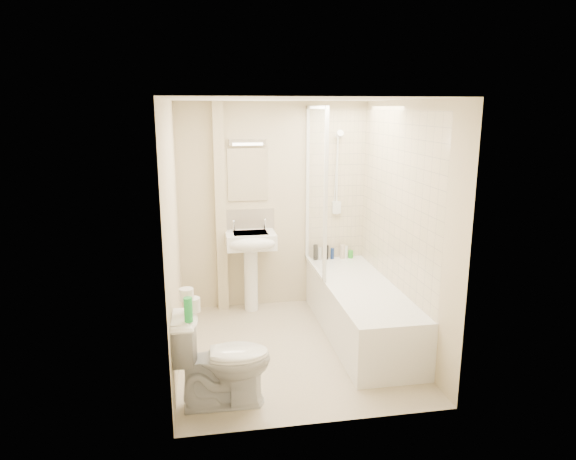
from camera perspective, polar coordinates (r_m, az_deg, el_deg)
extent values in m
plane|color=beige|center=(5.22, 0.50, -13.03)|extent=(2.50, 2.50, 0.00)
cube|color=beige|center=(6.01, -1.61, 2.64)|extent=(2.20, 0.02, 2.40)
cube|color=beige|center=(4.74, -12.67, -0.66)|extent=(0.02, 2.50, 2.40)
cube|color=beige|center=(5.12, 12.74, 0.38)|extent=(0.02, 2.50, 2.40)
cube|color=white|center=(4.67, 0.57, 14.33)|extent=(2.20, 2.50, 0.02)
cube|color=beige|center=(6.11, 5.39, 4.91)|extent=(0.70, 0.01, 1.75)
cube|color=beige|center=(5.25, 11.92, 3.25)|extent=(0.01, 2.10, 1.75)
cube|color=beige|center=(5.90, -7.50, 2.32)|extent=(0.12, 0.12, 2.40)
cube|color=beige|center=(6.00, -4.40, 0.93)|extent=(0.60, 0.02, 0.30)
cube|color=white|center=(5.91, -4.49, 6.14)|extent=(0.46, 0.01, 0.60)
cube|color=silver|center=(5.85, -4.53, 9.71)|extent=(0.42, 0.07, 0.07)
cube|color=white|center=(5.46, 7.99, -8.79)|extent=(0.70, 2.10, 0.55)
cube|color=white|center=(5.38, 8.07, -6.62)|extent=(0.56, 1.96, 0.05)
cube|color=white|center=(5.61, 3.10, 4.43)|extent=(0.01, 0.90, 1.80)
cube|color=white|center=(6.02, 2.18, 5.06)|extent=(0.04, 0.04, 1.80)
cube|color=white|center=(5.17, 4.21, 3.65)|extent=(0.04, 0.04, 1.80)
cube|color=white|center=(5.54, 3.22, 13.46)|extent=(0.04, 0.90, 0.04)
cube|color=white|center=(5.81, 2.99, -4.18)|extent=(0.04, 0.90, 0.03)
cylinder|color=white|center=(6.08, 5.47, 6.04)|extent=(0.02, 0.02, 0.90)
cylinder|color=white|center=(6.15, 5.38, 1.88)|extent=(0.05, 0.05, 0.02)
cylinder|color=white|center=(6.03, 5.57, 10.28)|extent=(0.05, 0.05, 0.02)
cylinder|color=white|center=(5.97, 5.74, 10.53)|extent=(0.08, 0.11, 0.11)
cube|color=white|center=(6.13, 5.40, 2.51)|extent=(0.10, 0.05, 0.14)
cylinder|color=white|center=(6.04, 5.36, 6.48)|extent=(0.01, 0.13, 0.84)
cylinder|color=white|center=(6.03, -4.14, -5.48)|extent=(0.16, 0.16, 0.75)
cube|color=white|center=(5.86, -4.18, -1.10)|extent=(0.56, 0.43, 0.17)
ellipsoid|color=white|center=(5.70, -4.01, -1.53)|extent=(0.56, 0.24, 0.17)
cube|color=silver|center=(5.84, -4.20, -0.49)|extent=(0.39, 0.28, 0.04)
cylinder|color=white|center=(5.92, -6.07, 0.39)|extent=(0.03, 0.03, 0.10)
cylinder|color=white|center=(5.95, -2.57, 0.53)|extent=(0.03, 0.03, 0.10)
sphere|color=white|center=(5.91, -6.09, 0.95)|extent=(0.04, 0.04, 0.04)
sphere|color=white|center=(5.94, -2.57, 1.09)|extent=(0.04, 0.04, 0.04)
cylinder|color=black|center=(6.14, 3.07, -2.49)|extent=(0.05, 0.05, 0.18)
cylinder|color=silver|center=(6.16, 3.55, -2.64)|extent=(0.05, 0.05, 0.15)
cylinder|color=black|center=(6.18, 4.26, -2.48)|extent=(0.06, 0.06, 0.17)
cylinder|color=navy|center=(6.20, 4.94, -2.62)|extent=(0.04, 0.04, 0.13)
cylinder|color=#C7B49A|center=(6.23, 6.07, -2.40)|extent=(0.07, 0.07, 0.17)
cylinder|color=white|center=(6.24, 6.42, -2.47)|extent=(0.05, 0.05, 0.15)
cylinder|color=green|center=(6.27, 6.98, -2.68)|extent=(0.06, 0.06, 0.09)
imported|color=white|center=(4.22, -7.29, -14.06)|extent=(0.46, 0.77, 0.77)
cylinder|color=white|center=(4.12, -10.58, -8.17)|extent=(0.12, 0.12, 0.11)
cylinder|color=white|center=(4.05, -11.22, -7.03)|extent=(0.11, 0.11, 0.09)
cylinder|color=green|center=(3.93, -11.02, -8.69)|extent=(0.06, 0.06, 0.19)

